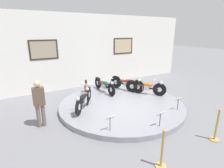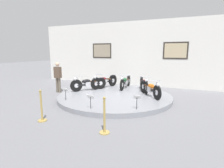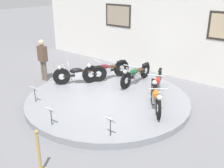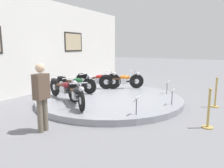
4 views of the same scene
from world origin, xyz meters
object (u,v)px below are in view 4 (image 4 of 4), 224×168
Objects in this scene: info_placard_front_left at (136,101)px; motorcycle_green at (76,83)px; motorcycle_red at (99,80)px; visitor_standing at (41,94)px; info_placard_front_right at (167,85)px; info_placard_front_centre at (172,93)px; motorcycle_black at (76,94)px; stanchion_post_right_of_entry at (215,97)px; stanchion_post_left_of_entry at (208,115)px; motorcycle_maroon at (64,88)px; motorcycle_orange at (122,80)px.

motorcycle_green is at bearing 65.06° from info_placard_front_left.
motorcycle_red is at bearing -18.39° from motorcycle_green.
visitor_standing reaches higher than motorcycle_green.
motorcycle_red is 3.69× the size of info_placard_front_right.
visitor_standing is (-3.28, 2.25, 0.37)m from info_placard_front_centre.
stanchion_post_right_of_entry reaches higher than motorcycle_black.
info_placard_front_left is (-1.52, -3.28, -0.01)m from motorcycle_green.
stanchion_post_left_of_entry is (-2.21, -4.67, -0.24)m from motorcycle_red.
motorcycle_black is 0.83× the size of motorcycle_maroon.
visitor_standing is 1.60× the size of stanchion_post_right_of_entry.
motorcycle_orange is (1.61, -1.29, 0.01)m from motorcycle_green.
info_placard_front_centre is at bearing -159.17° from info_placard_front_right.
visitor_standing reaches higher than motorcycle_maroon.
info_placard_front_left is 2.45m from visitor_standing.
motorcycle_orange is 4.91m from visitor_standing.
visitor_standing is (-4.80, 1.67, 0.37)m from info_placard_front_right.
info_placard_front_left is at bearing 146.09° from stanchion_post_right_of_entry.
info_placard_front_right is at bearing -65.12° from motorcycle_green.
visitor_standing is (-4.89, -0.32, 0.35)m from motorcycle_orange.
motorcycle_black is 3.22m from motorcycle_orange.
info_placard_front_left is 0.31× the size of visitor_standing.
info_placard_front_centre is 1.63m from stanchion_post_right_of_entry.
visitor_standing reaches higher than stanchion_post_right_of_entry.
motorcycle_red is at bearing 89.80° from stanchion_post_right_of_entry.
motorcycle_orange is 0.98× the size of visitor_standing.
stanchion_post_left_of_entry is at bearing -132.89° from info_placard_front_centre.
motorcycle_green is 1.92× the size of stanchion_post_left_of_entry.
motorcycle_orange is 1.99m from info_placard_front_right.
stanchion_post_right_of_entry is (2.71, -3.75, -0.22)m from motorcycle_black.
motorcycle_black is at bearing 122.06° from info_placard_front_centre.
info_placard_front_right is 3.16m from stanchion_post_left_of_entry.
motorcycle_black is 3.11× the size of info_placard_front_centre.
motorcycle_orange is at bearing 0.00° from motorcycle_black.
motorcycle_maroon is at bearing 61.46° from motorcycle_black.
visitor_standing is at bearing 122.41° from stanchion_post_left_of_entry.
motorcycle_red is 4.67m from stanchion_post_right_of_entry.
info_placard_front_centre is at bearing -34.49° from visitor_standing.
motorcycle_red reaches higher than motorcycle_maroon.
stanchion_post_right_of_entry is (1.10, -5.04, -0.22)m from motorcycle_green.
info_placard_front_left is at bearing -43.61° from visitor_standing.
motorcycle_black reaches higher than info_placard_front_centre.
info_placard_front_centre is 0.31× the size of visitor_standing.
motorcycle_red is 3.66m from info_placard_front_centre.
motorcycle_maroon is 1.19× the size of motorcycle_orange.
info_placard_front_centre is (1.61, -2.57, -0.01)m from motorcycle_black.
stanchion_post_left_of_entry reaches higher than info_placard_front_left.
info_placard_front_centre is 1.00× the size of info_placard_front_right.
motorcycle_green is 5.16m from stanchion_post_left_of_entry.
motorcycle_red is 3.92m from info_placard_front_left.
motorcycle_black is at bearing -180.00° from motorcycle_orange.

